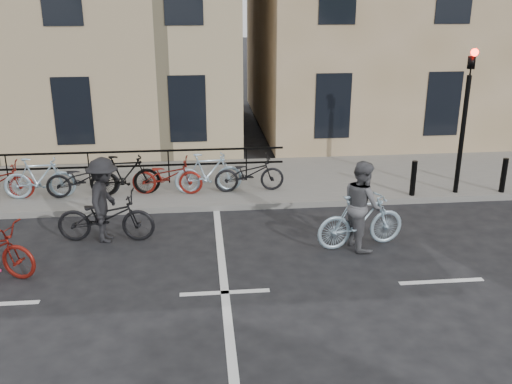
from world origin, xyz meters
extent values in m
plane|color=black|center=(0.00, 0.00, 0.00)|extent=(120.00, 120.00, 0.00)
cube|color=slate|center=(-4.00, 6.00, 0.07)|extent=(46.00, 4.00, 0.15)
cylinder|color=black|center=(6.20, 4.35, 1.65)|extent=(0.12, 0.12, 3.00)
imported|color=black|center=(6.20, 4.35, 3.60)|extent=(0.15, 0.18, 0.90)
sphere|color=#FF0C05|center=(6.20, 4.23, 3.70)|extent=(0.18, 0.18, 0.18)
cylinder|color=black|center=(5.00, 4.25, 0.60)|extent=(0.14, 0.14, 0.90)
cylinder|color=black|center=(7.40, 4.25, 0.60)|extent=(0.14, 0.14, 0.90)
cube|color=black|center=(-3.30, 5.90, 0.62)|extent=(10.40, 0.04, 0.95)
imported|color=#9CB9CD|center=(-4.35, 5.00, 0.68)|extent=(1.75, 0.49, 1.05)
imported|color=black|center=(-3.30, 5.00, 0.62)|extent=(1.80, 0.63, 0.95)
imported|color=black|center=(-2.25, 5.00, 0.68)|extent=(1.75, 0.49, 1.05)
imported|color=maroon|center=(-1.20, 5.00, 0.62)|extent=(1.80, 0.63, 0.95)
imported|color=#9CB9CD|center=(-0.15, 5.00, 0.68)|extent=(1.75, 0.49, 1.05)
imported|color=black|center=(0.90, 5.00, 0.62)|extent=(1.80, 0.63, 0.95)
imported|color=#9CB9CD|center=(2.92, 1.68, 0.58)|extent=(1.99, 0.88, 1.16)
imported|color=#58575C|center=(2.92, 1.68, 0.93)|extent=(0.86, 1.02, 1.86)
imported|color=black|center=(-2.39, 2.53, 0.54)|extent=(2.12, 0.90, 1.08)
imported|color=black|center=(-2.39, 2.53, 0.92)|extent=(0.78, 1.24, 1.84)
camera|label=1|loc=(-0.37, -8.97, 5.05)|focal=40.00mm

